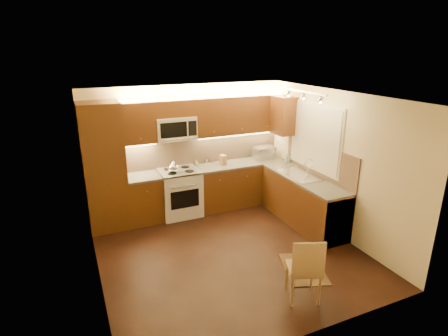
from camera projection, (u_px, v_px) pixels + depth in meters
name	position (u px, v px, depth m)	size (l,w,h in m)	color
floor	(229.00, 252.00, 5.91)	(4.00, 4.00, 0.01)	black
ceiling	(230.00, 97.00, 5.12)	(4.00, 4.00, 0.01)	beige
wall_back	(188.00, 148.00, 7.26)	(4.00, 0.01, 2.50)	beige
wall_front	(310.00, 240.00, 3.78)	(4.00, 0.01, 2.50)	beige
wall_left	(91.00, 201.00, 4.75)	(0.01, 4.00, 2.50)	beige
wall_right	(334.00, 164.00, 6.29)	(0.01, 4.00, 2.50)	beige
pantry	(104.00, 168.00, 6.39)	(0.70, 0.60, 2.30)	#49240F
base_cab_back_left	(144.00, 199.00, 6.87)	(0.62, 0.60, 0.86)	#49240F
counter_back_left	(143.00, 177.00, 6.73)	(0.62, 0.60, 0.04)	#3E3B38
base_cab_back_right	(241.00, 184.00, 7.65)	(1.92, 0.60, 0.86)	#49240F
counter_back_right	(241.00, 163.00, 7.51)	(1.92, 0.60, 0.04)	#3E3B38
base_cab_right	(303.00, 201.00, 6.78)	(0.60, 2.00, 0.86)	#49240F
counter_right	(305.00, 179.00, 6.64)	(0.60, 2.00, 0.04)	#3E3B38
dishwasher	(327.00, 216.00, 6.17)	(0.58, 0.60, 0.84)	silver
backsplash_back	(204.00, 149.00, 7.40)	(3.30, 0.02, 0.60)	#A38163
backsplash_right	(319.00, 160.00, 6.65)	(0.02, 2.00, 0.60)	#A38163
upper_cab_back_left	(137.00, 123.00, 6.53)	(0.62, 0.35, 0.75)	#49240F
upper_cab_back_right	(239.00, 115.00, 7.31)	(1.92, 0.35, 0.75)	#49240F
upper_cab_bridge	(174.00, 108.00, 6.72)	(0.76, 0.35, 0.31)	#49240F
upper_cab_right_corner	(283.00, 115.00, 7.24)	(0.35, 0.50, 0.75)	#49240F
stove	(180.00, 193.00, 7.11)	(0.76, 0.65, 0.92)	silver
microwave	(175.00, 128.00, 6.83)	(0.76, 0.38, 0.44)	silver
window_frame	(315.00, 137.00, 6.65)	(0.03, 1.44, 1.24)	silver
window_blinds	(315.00, 137.00, 6.64)	(0.02, 1.36, 1.16)	silver
sink	(300.00, 171.00, 6.74)	(0.52, 0.86, 0.15)	silver
faucet	(309.00, 166.00, 6.78)	(0.20, 0.04, 0.30)	silver
track_light_bar	(304.00, 91.00, 6.08)	(0.04, 1.20, 0.03)	silver
kettle	(174.00, 167.00, 6.80)	(0.21, 0.21, 0.24)	silver
toaster_oven	(263.00, 153.00, 7.74)	(0.44, 0.33, 0.26)	silver
knife_block	(223.00, 160.00, 7.35)	(0.09, 0.14, 0.20)	#9A6E45
spice_jar_a	(206.00, 161.00, 7.43)	(0.04, 0.04, 0.10)	silver
spice_jar_b	(211.00, 161.00, 7.48)	(0.04, 0.04, 0.09)	brown
spice_jar_c	(197.00, 164.00, 7.28)	(0.05, 0.05, 0.10)	silver
spice_jar_d	(196.00, 162.00, 7.35)	(0.04, 0.04, 0.10)	#AE7034
soap_bottle	(288.00, 157.00, 7.51)	(0.09, 0.09, 0.20)	#BABBBF
rug	(303.00, 269.00, 5.44)	(0.57, 0.86, 0.01)	black
dining_chair	(304.00, 267.00, 4.70)	(0.41, 0.41, 0.92)	#9A6E45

